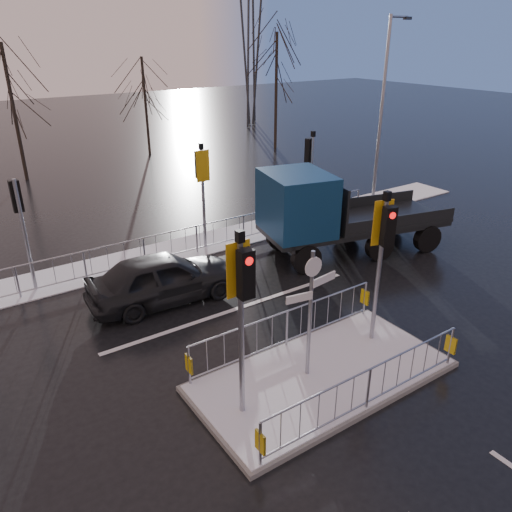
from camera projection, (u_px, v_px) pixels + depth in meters
ground at (322, 378)px, 11.55m from camera, size 120.00×120.00×0.00m
snow_verge at (165, 253)px, 18.03m from camera, size 30.00×2.00×0.04m
lane_markings at (332, 386)px, 11.30m from camera, size 8.00×11.38×0.01m
traffic_island at (322, 364)px, 11.39m from camera, size 6.00×3.04×4.15m
far_kerb_fixtures at (177, 230)px, 17.39m from camera, size 18.00×0.65×3.83m
car_far_lane at (164, 278)px, 14.60m from camera, size 4.54×2.04×1.51m
flatbed_truck at (321, 212)px, 17.20m from camera, size 7.09×3.88×3.11m
tree_far_a at (9, 86)px, 25.15m from camera, size 3.75×3.75×7.08m
tree_far_b at (144, 87)px, 31.02m from camera, size 3.25×3.25×6.14m
tree_far_c at (276, 69)px, 32.46m from camera, size 4.00×4.00×7.55m
street_lamp_right at (383, 106)px, 21.58m from camera, size 1.25×0.18×8.00m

